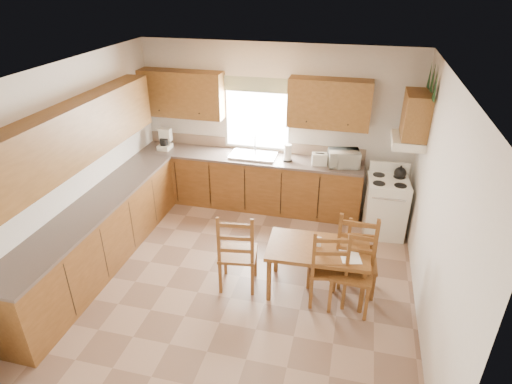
% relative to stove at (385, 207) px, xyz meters
% --- Properties ---
extents(floor, '(4.50, 4.50, 0.00)m').
position_rel_stove_xyz_m(floor, '(-1.87, -1.60, -0.44)').
color(floor, '#8E6F5A').
rests_on(floor, ground).
extents(ceiling, '(4.50, 4.50, 0.00)m').
position_rel_stove_xyz_m(ceiling, '(-1.87, -1.60, 2.26)').
color(ceiling, brown).
rests_on(ceiling, floor).
extents(wall_left, '(4.50, 4.50, 0.00)m').
position_rel_stove_xyz_m(wall_left, '(-4.12, -1.60, 0.91)').
color(wall_left, silver).
rests_on(wall_left, floor).
extents(wall_right, '(4.50, 4.50, 0.00)m').
position_rel_stove_xyz_m(wall_right, '(0.38, -1.60, 0.91)').
color(wall_right, silver).
rests_on(wall_right, floor).
extents(wall_back, '(4.50, 4.50, 0.00)m').
position_rel_stove_xyz_m(wall_back, '(-1.87, 0.65, 0.91)').
color(wall_back, silver).
rests_on(wall_back, floor).
extents(wall_front, '(4.50, 4.50, 0.00)m').
position_rel_stove_xyz_m(wall_front, '(-1.87, -3.85, 0.91)').
color(wall_front, silver).
rests_on(wall_front, floor).
extents(lower_cab_back, '(3.75, 0.60, 0.88)m').
position_rel_stove_xyz_m(lower_cab_back, '(-2.24, 0.35, -0.00)').
color(lower_cab_back, brown).
rests_on(lower_cab_back, floor).
extents(lower_cab_left, '(0.60, 3.60, 0.88)m').
position_rel_stove_xyz_m(lower_cab_left, '(-3.82, -1.75, -0.00)').
color(lower_cab_left, brown).
rests_on(lower_cab_left, floor).
extents(counter_back, '(3.75, 0.63, 0.04)m').
position_rel_stove_xyz_m(counter_back, '(-2.24, 0.35, 0.46)').
color(counter_back, brown).
rests_on(counter_back, lower_cab_back).
extents(counter_left, '(0.63, 3.60, 0.04)m').
position_rel_stove_xyz_m(counter_left, '(-3.82, -1.75, 0.46)').
color(counter_left, brown).
rests_on(counter_left, lower_cab_left).
extents(backsplash, '(3.75, 0.01, 0.18)m').
position_rel_stove_xyz_m(backsplash, '(-2.24, 0.64, 0.57)').
color(backsplash, '#8D745E').
rests_on(backsplash, counter_back).
extents(upper_cab_back_left, '(1.41, 0.33, 0.75)m').
position_rel_stove_xyz_m(upper_cab_back_left, '(-3.41, 0.48, 1.41)').
color(upper_cab_back_left, brown).
rests_on(upper_cab_back_left, wall_back).
extents(upper_cab_back_right, '(1.25, 0.33, 0.75)m').
position_rel_stove_xyz_m(upper_cab_back_right, '(-1.00, 0.48, 1.41)').
color(upper_cab_back_right, brown).
rests_on(upper_cab_back_right, wall_back).
extents(upper_cab_left, '(0.33, 3.60, 0.75)m').
position_rel_stove_xyz_m(upper_cab_left, '(-3.95, -1.75, 1.41)').
color(upper_cab_left, brown).
rests_on(upper_cab_left, wall_left).
extents(upper_cab_stove, '(0.33, 0.62, 0.62)m').
position_rel_stove_xyz_m(upper_cab_stove, '(0.21, 0.05, 1.46)').
color(upper_cab_stove, brown).
rests_on(upper_cab_stove, wall_right).
extents(range_hood, '(0.44, 0.62, 0.12)m').
position_rel_stove_xyz_m(range_hood, '(0.16, 0.05, 1.08)').
color(range_hood, silver).
rests_on(range_hood, wall_right).
extents(window_frame, '(1.13, 0.02, 1.18)m').
position_rel_stove_xyz_m(window_frame, '(-2.17, 0.62, 1.11)').
color(window_frame, silver).
rests_on(window_frame, wall_back).
extents(window_pane, '(1.05, 0.01, 1.10)m').
position_rel_stove_xyz_m(window_pane, '(-2.17, 0.61, 1.11)').
color(window_pane, white).
rests_on(window_pane, wall_back).
extents(window_valance, '(1.19, 0.01, 0.24)m').
position_rel_stove_xyz_m(window_valance, '(-2.17, 0.59, 1.61)').
color(window_valance, '#48683D').
rests_on(window_valance, wall_back).
extents(sink_basin, '(0.75, 0.45, 0.04)m').
position_rel_stove_xyz_m(sink_basin, '(-2.17, 0.35, 0.50)').
color(sink_basin, silver).
rests_on(sink_basin, counter_back).
extents(pine_decal_a, '(0.22, 0.22, 0.36)m').
position_rel_stove_xyz_m(pine_decal_a, '(0.34, -0.27, 1.94)').
color(pine_decal_a, '#193C1F').
rests_on(pine_decal_a, wall_right).
extents(pine_decal_b, '(0.22, 0.22, 0.36)m').
position_rel_stove_xyz_m(pine_decal_b, '(0.34, 0.05, 1.98)').
color(pine_decal_b, '#193C1F').
rests_on(pine_decal_b, wall_right).
extents(pine_decal_c, '(0.22, 0.22, 0.36)m').
position_rel_stove_xyz_m(pine_decal_c, '(0.34, 0.37, 1.94)').
color(pine_decal_c, '#193C1F').
rests_on(pine_decal_c, wall_right).
extents(stove, '(0.64, 0.66, 0.88)m').
position_rel_stove_xyz_m(stove, '(0.00, 0.00, 0.00)').
color(stove, silver).
rests_on(stove, floor).
extents(coffeemaker, '(0.27, 0.29, 0.34)m').
position_rel_stove_xyz_m(coffeemaker, '(-3.73, 0.31, 0.65)').
color(coffeemaker, silver).
rests_on(coffeemaker, counter_back).
extents(paper_towel, '(0.15, 0.15, 0.28)m').
position_rel_stove_xyz_m(paper_towel, '(-1.59, 0.32, 0.62)').
color(paper_towel, white).
rests_on(paper_towel, counter_back).
extents(toaster, '(0.26, 0.19, 0.19)m').
position_rel_stove_xyz_m(toaster, '(-1.07, 0.28, 0.57)').
color(toaster, silver).
rests_on(toaster, counter_back).
extents(microwave, '(0.50, 0.40, 0.26)m').
position_rel_stove_xyz_m(microwave, '(-0.70, 0.31, 0.61)').
color(microwave, silver).
rests_on(microwave, counter_back).
extents(dining_table, '(1.27, 0.76, 0.66)m').
position_rel_stove_xyz_m(dining_table, '(-0.85, -1.63, -0.11)').
color(dining_table, brown).
rests_on(dining_table, floor).
extents(chair_near_left, '(0.52, 0.50, 1.11)m').
position_rel_stove_xyz_m(chair_near_left, '(-1.84, -1.75, 0.11)').
color(chair_near_left, brown).
rests_on(chair_near_left, floor).
extents(chair_near_right, '(0.53, 0.51, 1.07)m').
position_rel_stove_xyz_m(chair_near_right, '(-0.72, -1.75, 0.10)').
color(chair_near_right, brown).
rests_on(chair_near_right, floor).
extents(chair_far_left, '(0.51, 0.49, 1.14)m').
position_rel_stove_xyz_m(chair_far_left, '(-0.42, -1.81, 0.13)').
color(chair_far_left, brown).
rests_on(chair_far_left, floor).
extents(chair_far_right, '(0.42, 0.40, 0.95)m').
position_rel_stove_xyz_m(chair_far_right, '(-0.32, -1.50, 0.04)').
color(chair_far_right, brown).
rests_on(chair_far_right, floor).
extents(table_paper, '(0.29, 0.35, 0.00)m').
position_rel_stove_xyz_m(table_paper, '(-0.46, -1.73, 0.22)').
color(table_paper, white).
rests_on(table_paper, dining_table).
extents(table_card, '(0.10, 0.03, 0.13)m').
position_rel_stove_xyz_m(table_card, '(-0.87, -1.61, 0.29)').
color(table_card, white).
rests_on(table_card, dining_table).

